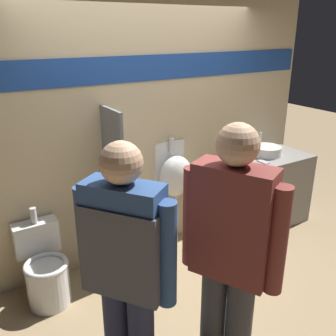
# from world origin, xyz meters

# --- Properties ---
(ground_plane) EXTENTS (16.00, 16.00, 0.00)m
(ground_plane) POSITION_xyz_m (0.00, 0.00, 0.00)
(ground_plane) COLOR #997F5B
(display_wall) EXTENTS (4.08, 0.07, 2.70)m
(display_wall) POSITION_xyz_m (0.00, 0.60, 1.36)
(display_wall) COLOR beige
(display_wall) RESTS_ON ground_plane
(sink_counter) EXTENTS (0.90, 0.57, 0.86)m
(sink_counter) POSITION_xyz_m (1.54, 0.28, 0.43)
(sink_counter) COLOR gray
(sink_counter) RESTS_ON ground_plane
(sink_basin) EXTENTS (0.34, 0.34, 0.25)m
(sink_basin) POSITION_xyz_m (1.49, 0.34, 0.92)
(sink_basin) COLOR silver
(sink_basin) RESTS_ON sink_counter
(cell_phone) EXTENTS (0.07, 0.14, 0.01)m
(cell_phone) POSITION_xyz_m (1.27, 0.17, 0.87)
(cell_phone) COLOR #B7B7BC
(cell_phone) RESTS_ON sink_counter
(divider_near_counter) EXTENTS (0.03, 0.43, 1.64)m
(divider_near_counter) POSITION_xyz_m (-0.47, 0.36, 0.82)
(divider_near_counter) COLOR slate
(divider_near_counter) RESTS_ON ground_plane
(urinal_near_counter) EXTENTS (0.38, 0.28, 1.22)m
(urinal_near_counter) POSITION_xyz_m (0.26, 0.44, 0.82)
(urinal_near_counter) COLOR silver
(urinal_near_counter) RESTS_ON ground_plane
(toilet) EXTENTS (0.39, 0.54, 0.83)m
(toilet) POSITION_xyz_m (-1.21, 0.28, 0.29)
(toilet) COLOR silver
(toilet) RESTS_ON ground_plane
(person_in_vest) EXTENTS (0.46, 0.52, 1.76)m
(person_in_vest) POSITION_xyz_m (-1.00, -0.98, 1.02)
(person_in_vest) COLOR #282D4C
(person_in_vest) RESTS_ON ground_plane
(person_with_lanyard) EXTENTS (0.39, 0.58, 1.83)m
(person_with_lanyard) POSITION_xyz_m (-0.43, -1.22, 1.01)
(person_with_lanyard) COLOR #3D3D42
(person_with_lanyard) RESTS_ON ground_plane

